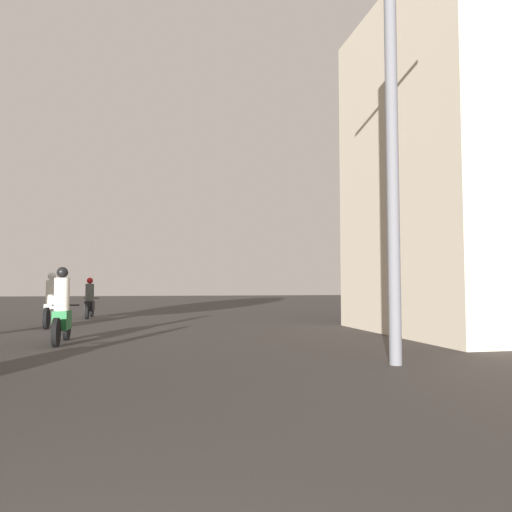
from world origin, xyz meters
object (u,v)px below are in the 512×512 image
object	(u,v)px
motorcycle_white	(52,305)
motorcycle_black	(90,302)
building_right_near	(476,166)
utility_pole_near	(392,128)
motorcycle_green	(62,312)

from	to	relation	value
motorcycle_white	motorcycle_black	bearing A→B (deg)	83.82
motorcycle_white	building_right_near	size ratio (longest dim) A/B	0.23
motorcycle_white	motorcycle_black	xyz separation A→B (m)	(0.60, 4.21, -0.04)
motorcycle_black	utility_pole_near	xyz separation A→B (m)	(6.20, -12.88, 3.20)
motorcycle_green	motorcycle_black	world-z (taller)	motorcycle_green
motorcycle_white	motorcycle_black	world-z (taller)	motorcycle_white
motorcycle_black	utility_pole_near	bearing A→B (deg)	-72.85
motorcycle_green	motorcycle_black	xyz separation A→B (m)	(-0.46, 8.70, -0.05)
utility_pole_near	motorcycle_black	bearing A→B (deg)	115.68
motorcycle_green	utility_pole_near	size ratio (longest dim) A/B	0.26
utility_pole_near	building_right_near	bearing A→B (deg)	43.04
motorcycle_white	utility_pole_near	xyz separation A→B (m)	(6.80, -8.68, 3.16)
motorcycle_green	building_right_near	world-z (taller)	building_right_near
motorcycle_green	building_right_near	xyz separation A→B (m)	(10.39, 0.16, 3.78)
motorcycle_white	utility_pole_near	world-z (taller)	utility_pole_near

